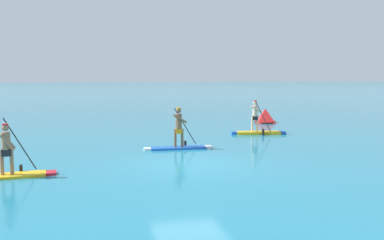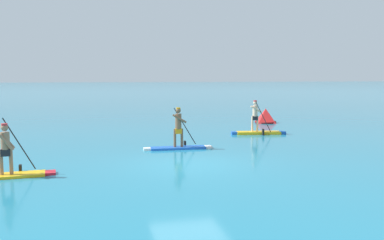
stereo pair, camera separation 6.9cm
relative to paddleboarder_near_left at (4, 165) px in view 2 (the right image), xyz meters
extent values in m
plane|color=teal|center=(5.82, 0.39, -0.37)|extent=(440.00, 440.00, 0.00)
cube|color=yellow|center=(-0.08, -0.02, -0.33)|extent=(2.52, 0.85, 0.08)
cube|color=red|center=(1.32, 0.08, -0.33)|extent=(0.34, 0.50, 0.08)
cylinder|color=#997051|center=(0.21, 0.00, 0.09)|extent=(0.11, 0.11, 0.77)
cylinder|color=#997051|center=(-0.06, -0.02, 0.09)|extent=(0.11, 0.11, 0.77)
cube|color=black|center=(0.07, -0.01, 0.39)|extent=(0.27, 0.24, 0.22)
cylinder|color=#997051|center=(0.07, -0.01, 0.74)|extent=(0.26, 0.26, 0.52)
sphere|color=#997051|center=(0.07, -0.01, 1.13)|extent=(0.21, 0.21, 0.21)
cylinder|color=red|center=(0.07, -0.01, 1.23)|extent=(0.18, 0.18, 0.06)
cylinder|color=#997051|center=(0.11, 0.15, 0.71)|extent=(0.42, 0.11, 0.52)
cylinder|color=#997051|center=(0.13, -0.16, 0.71)|extent=(0.42, 0.11, 0.52)
cylinder|color=black|center=(0.39, 0.46, 0.56)|extent=(0.92, 0.10, 1.68)
cube|color=black|center=(0.39, 0.46, -0.27)|extent=(0.09, 0.20, 0.32)
cube|color=blue|center=(6.14, 3.44, -0.33)|extent=(2.33, 0.69, 0.09)
cube|color=white|center=(7.43, 3.37, -0.33)|extent=(0.31, 0.41, 0.09)
cube|color=white|center=(4.84, 3.50, -0.33)|extent=(0.31, 0.36, 0.09)
cylinder|color=brown|center=(6.30, 3.43, 0.10)|extent=(0.11, 0.11, 0.76)
cylinder|color=brown|center=(6.01, 3.44, 0.10)|extent=(0.11, 0.11, 0.76)
cube|color=orange|center=(6.16, 3.44, 0.39)|extent=(0.27, 0.23, 0.22)
cylinder|color=brown|center=(6.16, 3.44, 0.80)|extent=(0.26, 0.26, 0.64)
sphere|color=brown|center=(6.16, 3.44, 1.25)|extent=(0.21, 0.21, 0.21)
cylinder|color=orange|center=(6.16, 3.44, 1.34)|extent=(0.18, 0.18, 0.06)
cylinder|color=brown|center=(6.21, 3.59, 0.91)|extent=(0.55, 0.12, 0.38)
cylinder|color=brown|center=(6.20, 3.28, 0.91)|extent=(0.55, 0.12, 0.38)
cylinder|color=black|center=(6.52, 3.80, 0.54)|extent=(0.96, 0.09, 1.58)
cube|color=black|center=(6.52, 3.80, -0.26)|extent=(0.09, 0.20, 0.32)
cube|color=yellow|center=(11.22, 6.74, -0.30)|extent=(2.36, 1.00, 0.14)
cube|color=blue|center=(12.49, 6.51, -0.30)|extent=(0.36, 0.46, 0.14)
cube|color=blue|center=(9.96, 6.97, -0.30)|extent=(0.35, 0.40, 0.14)
cylinder|color=beige|center=(11.16, 6.75, 0.17)|extent=(0.11, 0.11, 0.81)
cylinder|color=beige|center=(10.90, 6.80, 0.17)|extent=(0.11, 0.11, 0.81)
cube|color=black|center=(11.03, 6.77, 0.49)|extent=(0.30, 0.26, 0.22)
cylinder|color=beige|center=(11.03, 6.77, 0.87)|extent=(0.26, 0.26, 0.58)
sphere|color=beige|center=(11.03, 6.77, 1.29)|extent=(0.21, 0.21, 0.21)
cylinder|color=red|center=(11.03, 6.77, 1.38)|extent=(0.18, 0.18, 0.06)
cylinder|color=beige|center=(11.11, 6.91, 0.95)|extent=(0.55, 0.20, 0.38)
cylinder|color=beige|center=(11.05, 6.61, 0.95)|extent=(0.55, 0.20, 0.38)
cylinder|color=black|center=(11.30, 6.32, 0.56)|extent=(0.83, 0.19, 1.59)
cube|color=black|center=(11.30, 6.32, -0.21)|extent=(0.11, 0.21, 0.32)
pyramid|color=red|center=(13.85, 11.58, 0.10)|extent=(1.62, 1.62, 0.94)
torus|color=maroon|center=(13.85, 11.58, -0.31)|extent=(1.41, 1.41, 0.12)
camera|label=1|loc=(2.38, -13.15, 2.64)|focal=38.43mm
camera|label=2|loc=(2.45, -13.17, 2.64)|focal=38.43mm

